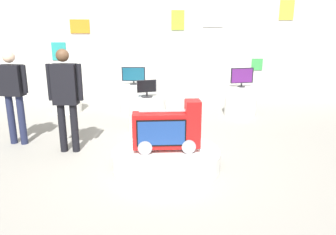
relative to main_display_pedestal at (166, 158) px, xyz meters
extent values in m
plane|color=gray|center=(-0.17, 0.19, -0.13)|extent=(30.00, 30.00, 0.00)
cube|color=silver|center=(-0.17, 4.68, 1.39)|extent=(11.84, 0.10, 3.03)
cube|color=#9ECC33|center=(0.47, 4.62, 2.07)|extent=(0.35, 0.02, 0.52)
cube|color=orange|center=(-2.15, 4.62, 1.91)|extent=(0.52, 0.02, 0.36)
cube|color=yellow|center=(3.43, 4.62, 2.34)|extent=(0.39, 0.02, 0.52)
cube|color=teal|center=(-2.76, 4.62, 1.26)|extent=(0.38, 0.02, 0.48)
cube|color=white|center=(1.43, 4.62, 2.05)|extent=(0.54, 0.02, 0.32)
cube|color=green|center=(2.72, 4.62, 0.88)|extent=(0.31, 0.02, 0.33)
cylinder|color=silver|center=(0.00, 0.00, 0.00)|extent=(1.57, 1.57, 0.26)
cylinder|color=gray|center=(-0.31, -0.01, 0.23)|extent=(0.21, 0.34, 0.20)
cylinder|color=gray|center=(0.31, 0.01, 0.23)|extent=(0.21, 0.34, 0.20)
cube|color=red|center=(0.00, 0.00, 0.44)|extent=(0.97, 0.30, 0.50)
cube|color=red|center=(0.38, 0.01, 0.78)|extent=(0.22, 0.29, 0.18)
cube|color=black|center=(-0.07, -0.15, 0.44)|extent=(0.70, 0.03, 0.38)
cube|color=navy|center=(-0.07, -0.15, 0.44)|extent=(0.66, 0.03, 0.34)
cube|color=#B2B2B7|center=(0.00, 0.00, 0.72)|extent=(0.77, 0.05, 0.02)
cylinder|color=silver|center=(1.82, 2.82, 0.22)|extent=(0.71, 0.71, 0.69)
cylinder|color=black|center=(1.82, 2.82, 0.57)|extent=(0.18, 0.18, 0.02)
cylinder|color=black|center=(1.82, 2.82, 0.61)|extent=(0.04, 0.04, 0.07)
cube|color=black|center=(1.82, 2.82, 0.82)|extent=(0.54, 0.13, 0.35)
cube|color=#561E6B|center=(1.82, 2.80, 0.82)|extent=(0.49, 0.10, 0.31)
cylinder|color=silver|center=(-0.67, 3.30, 0.22)|extent=(0.67, 0.67, 0.69)
cylinder|color=black|center=(-0.67, 3.30, 0.57)|extent=(0.19, 0.19, 0.02)
cylinder|color=black|center=(-0.67, 3.30, 0.61)|extent=(0.04, 0.04, 0.06)
cube|color=black|center=(-0.67, 3.30, 0.80)|extent=(0.56, 0.08, 0.33)
cube|color=navy|center=(-0.67, 3.27, 0.80)|extent=(0.51, 0.05, 0.30)
cylinder|color=silver|center=(-2.33, 3.39, 0.22)|extent=(0.70, 0.70, 0.69)
cylinder|color=black|center=(-2.33, 3.39, 0.57)|extent=(0.17, 0.17, 0.02)
cylinder|color=black|center=(-2.33, 3.39, 0.61)|extent=(0.04, 0.04, 0.07)
cube|color=black|center=(-2.33, 3.39, 0.78)|extent=(0.42, 0.07, 0.26)
cube|color=black|center=(-2.33, 3.37, 0.78)|extent=(0.39, 0.04, 0.24)
cylinder|color=silver|center=(-0.32, 1.78, 0.22)|extent=(0.73, 0.73, 0.69)
cylinder|color=black|center=(-0.32, 1.78, 0.57)|extent=(0.23, 0.23, 0.02)
cylinder|color=black|center=(-0.32, 1.78, 0.62)|extent=(0.04, 0.04, 0.08)
cube|color=black|center=(-0.32, 1.78, 0.77)|extent=(0.38, 0.14, 0.24)
cube|color=black|center=(-0.32, 1.76, 0.77)|extent=(0.34, 0.11, 0.21)
cylinder|color=black|center=(-1.68, 0.69, 0.27)|extent=(0.12, 0.12, 0.80)
cylinder|color=black|center=(-1.48, 0.68, 0.27)|extent=(0.12, 0.12, 0.80)
cube|color=black|center=(-1.58, 0.69, 1.00)|extent=(0.39, 0.22, 0.64)
sphere|color=brown|center=(-1.58, 0.69, 1.45)|extent=(0.20, 0.20, 0.20)
cylinder|color=black|center=(-1.82, 0.70, 1.03)|extent=(0.08, 0.08, 0.58)
cylinder|color=black|center=(-1.34, 0.67, 1.03)|extent=(0.08, 0.08, 0.58)
cylinder|color=#1E233F|center=(-2.48, 1.08, 0.31)|extent=(0.12, 0.12, 0.87)
cylinder|color=#1E233F|center=(-2.68, 1.12, 0.31)|extent=(0.12, 0.12, 0.87)
cube|color=black|center=(-2.58, 1.10, 1.00)|extent=(0.41, 0.27, 0.52)
sphere|color=beige|center=(-2.58, 1.10, 1.39)|extent=(0.20, 0.20, 0.20)
cylinder|color=black|center=(-2.34, 1.06, 1.03)|extent=(0.08, 0.08, 0.47)
camera|label=1|loc=(-0.15, -4.42, 1.83)|focal=34.50mm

